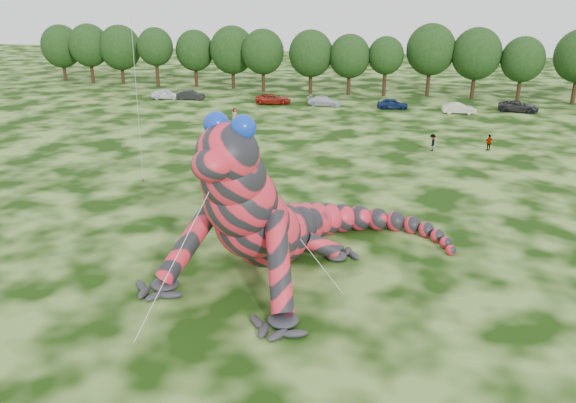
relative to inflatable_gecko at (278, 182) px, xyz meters
The scene contains 27 objects.
ground 4.76m from the inflatable_gecko, 78.58° to the right, with size 240.00×240.00×0.00m, color #16330A.
inflatable_gecko is the anchor object (origin of this frame).
tree_0 80.11m from the inflatable_gecko, 132.83° to the left, with size 6.91×6.22×9.51m, color black, non-canonical shape.
tree_1 75.12m from the inflatable_gecko, 129.97° to the left, with size 6.74×6.07×9.81m, color black, non-canonical shape.
tree_2 72.37m from the inflatable_gecko, 126.37° to the left, with size 7.04×6.34×9.64m, color black, non-canonical shape.
tree_3 66.86m from the inflatable_gecko, 122.19° to the left, with size 5.81×5.23×9.44m, color black, non-canonical shape.
tree_4 65.29m from the inflatable_gecko, 116.90° to the left, with size 6.22×5.60×9.06m, color black, non-canonical shape.
tree_5 62.36m from the inflatable_gecko, 111.67° to the left, with size 7.16×6.44×9.80m, color black, non-canonical shape.
tree_6 58.85m from the inflatable_gecko, 107.26° to the left, with size 6.52×5.86×9.49m, color black, non-canonical shape.
tree_7 57.19m from the inflatable_gecko, 100.05° to the left, with size 6.68×6.01×9.48m, color black, non-canonical shape.
tree_8 56.65m from the inflatable_gecko, 94.17° to the left, with size 6.14×5.53×8.94m, color black, non-canonical shape.
tree_9 56.87m from the inflatable_gecko, 88.83° to the left, with size 5.27×4.74×8.68m, color black, non-canonical shape.
tree_10 58.57m from the inflatable_gecko, 82.65° to the left, with size 7.09×6.38×10.50m, color black, non-canonical shape.
tree_11 59.35m from the inflatable_gecko, 76.47° to the left, with size 7.01×6.31×10.07m, color black, non-canonical shape.
tree_12 60.68m from the inflatable_gecko, 70.65° to the left, with size 5.99×5.39×8.97m, color black, non-canonical shape.
car_0 55.22m from the inflatable_gecko, 122.27° to the left, with size 1.69×4.19×1.43m, color white.
car_1 53.56m from the inflatable_gecko, 118.74° to the left, with size 1.39×3.99×1.32m, color black.
car_2 48.61m from the inflatable_gecko, 105.84° to the left, with size 2.28×4.95×1.38m, color maroon.
car_3 47.43m from the inflatable_gecko, 97.33° to the left, with size 1.85×4.55×1.32m, color silver.
car_4 47.32m from the inflatable_gecko, 86.16° to the left, with size 1.64×4.09×1.39m, color #10204A.
car_5 47.60m from the inflatable_gecko, 75.78° to the left, with size 1.45×4.16×1.37m, color beige.
car_6 52.89m from the inflatable_gecko, 68.64° to the left, with size 2.32×5.03×1.40m, color #232426.
spectator_3 31.54m from the inflatable_gecko, 63.66° to the left, with size 0.95×0.39×1.62m, color gray.
spectator_0 26.05m from the inflatable_gecko, 111.21° to the left, with size 0.58×0.38×1.58m, color gray.
spectator_1 25.20m from the inflatable_gecko, 111.51° to the left, with size 0.84×0.66×1.74m, color gray.
spectator_2 28.19m from the inflatable_gecko, 72.32° to the left, with size 1.09×0.62×1.68m, color gray.
spectator_4 37.69m from the inflatable_gecko, 113.05° to the left, with size 0.81×0.52×1.65m, color gray.
Camera 1 is at (7.63, -28.13, 14.66)m, focal length 35.00 mm.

